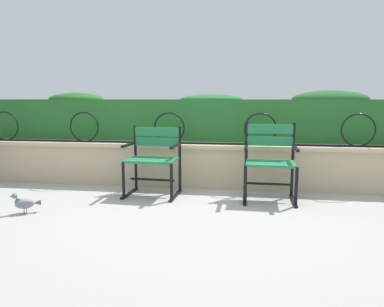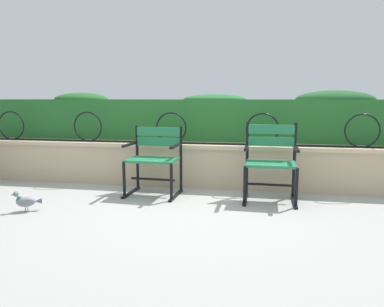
# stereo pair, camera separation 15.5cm
# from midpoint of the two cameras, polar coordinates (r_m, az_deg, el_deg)

# --- Properties ---
(ground_plane) EXTENTS (60.00, 60.00, 0.00)m
(ground_plane) POSITION_cam_midpoint_polar(r_m,az_deg,el_deg) (4.20, 0.93, -7.56)
(ground_plane) COLOR #9E9E99
(stone_wall) EXTENTS (7.03, 0.41, 0.58)m
(stone_wall) POSITION_cam_midpoint_polar(r_m,az_deg,el_deg) (4.86, 2.40, -1.74)
(stone_wall) COLOR tan
(stone_wall) RESTS_ON ground
(iron_arch_fence) EXTENTS (6.50, 0.02, 0.42)m
(iron_arch_fence) POSITION_cam_midpoint_polar(r_m,az_deg,el_deg) (4.78, -1.58, 3.66)
(iron_arch_fence) COLOR black
(iron_arch_fence) RESTS_ON stone_wall
(hedge_row) EXTENTS (6.89, 0.62, 0.71)m
(hedge_row) POSITION_cam_midpoint_polar(r_m,az_deg,el_deg) (5.27, 3.47, 5.75)
(hedge_row) COLOR #236028
(hedge_row) RESTS_ON stone_wall
(park_chair_left) EXTENTS (0.65, 0.55, 0.83)m
(park_chair_left) POSITION_cam_midpoint_polar(r_m,az_deg,el_deg) (4.44, -4.98, -0.60)
(park_chair_left) COLOR #237547
(park_chair_left) RESTS_ON ground
(park_chair_right) EXTENTS (0.60, 0.53, 0.90)m
(park_chair_right) POSITION_cam_midpoint_polar(r_m,az_deg,el_deg) (4.27, 13.40, -1.03)
(park_chair_right) COLOR #237547
(park_chair_right) RESTS_ON ground
(pigeon_near_chairs) EXTENTS (0.27, 0.19, 0.22)m
(pigeon_near_chairs) POSITION_cam_midpoint_polar(r_m,az_deg,el_deg) (4.15, -23.83, -6.92)
(pigeon_near_chairs) COLOR gray
(pigeon_near_chairs) RESTS_ON ground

